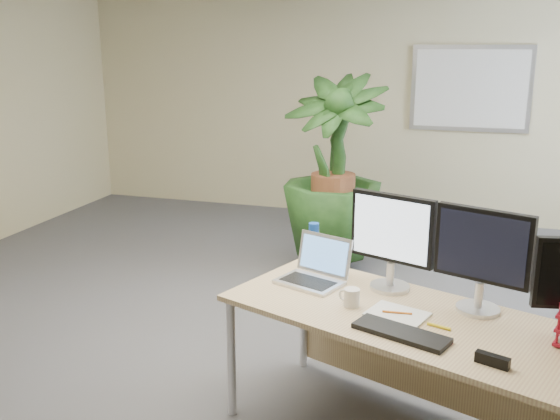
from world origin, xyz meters
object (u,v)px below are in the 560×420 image
(floor_plant, at_px, (333,190))
(laptop, at_px, (315,271))
(desk, at_px, (418,336))
(monitor_left, at_px, (392,236))
(monitor_right, at_px, (482,254))

(floor_plant, distance_m, laptop, 2.18)
(desk, height_order, floor_plant, floor_plant)
(floor_plant, relative_size, monitor_left, 2.80)
(desk, xyz_separation_m, monitor_left, (-0.18, 0.23, 0.46))
(monitor_left, relative_size, laptop, 1.24)
(monitor_left, bearing_deg, desk, -51.48)
(monitor_right, xyz_separation_m, laptop, (-0.89, 0.16, -0.25))
(monitor_left, distance_m, laptop, 0.49)
(desk, relative_size, floor_plant, 1.36)
(monitor_left, height_order, laptop, monitor_left)
(laptop, bearing_deg, desk, -20.31)
(monitor_left, bearing_deg, floor_plant, 110.37)
(desk, bearing_deg, laptop, 159.69)
(desk, height_order, monitor_left, monitor_left)
(monitor_left, xyz_separation_m, laptop, (-0.42, -0.01, -0.25))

